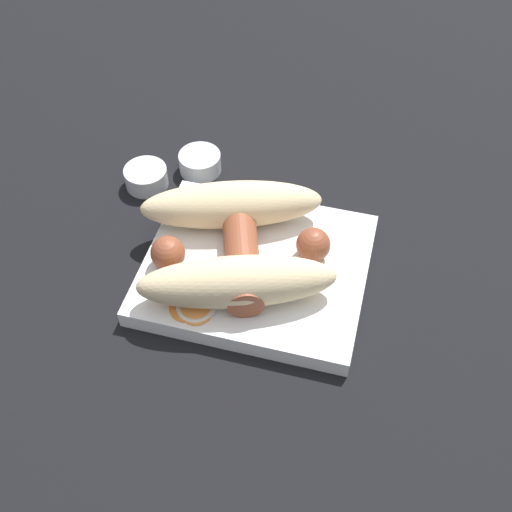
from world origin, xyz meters
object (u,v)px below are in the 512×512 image
bread_roll (234,241)px  condiment_cup_far (146,178)px  sausage (241,249)px  food_tray (256,268)px  condiment_cup_near (200,163)px

bread_roll → condiment_cup_far: 0.17m
bread_roll → condiment_cup_far: bread_roll is taller
sausage → condiment_cup_far: 0.18m
food_tray → condiment_cup_near: bearing=127.2°
bread_roll → sausage: size_ratio=1.33×
bread_roll → food_tray: bearing=-3.3°
food_tray → sausage: bearing=-176.0°
sausage → condiment_cup_near: size_ratio=3.47×
food_tray → condiment_cup_far: bearing=148.0°
bread_roll → condiment_cup_far: size_ratio=4.63×
condiment_cup_near → condiment_cup_far: size_ratio=1.00×
bread_roll → condiment_cup_near: bread_roll is taller
food_tray → condiment_cup_far: condiment_cup_far is taller
condiment_cup_near → condiment_cup_far: (-0.05, -0.04, 0.00)m
bread_roll → sausage: (0.01, -0.00, -0.01)m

